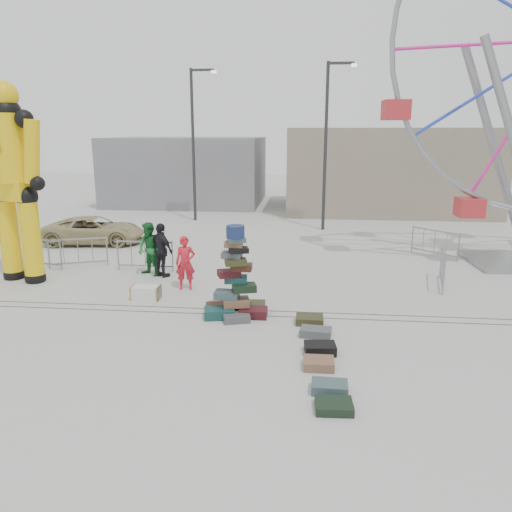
# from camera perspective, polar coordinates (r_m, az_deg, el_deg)

# --- Properties ---
(ground) EXTENTS (90.00, 90.00, 0.00)m
(ground) POSITION_cam_1_polar(r_m,az_deg,el_deg) (13.09, -4.14, -7.62)
(ground) COLOR #9E9E99
(ground) RESTS_ON ground
(track_line_near) EXTENTS (40.00, 0.04, 0.01)m
(track_line_near) POSITION_cam_1_polar(r_m,az_deg,el_deg) (13.64, -3.70, -6.68)
(track_line_near) COLOR #47443F
(track_line_near) RESTS_ON ground
(track_line_far) EXTENTS (40.00, 0.04, 0.01)m
(track_line_far) POSITION_cam_1_polar(r_m,az_deg,el_deg) (14.01, -3.43, -6.10)
(track_line_far) COLOR #47443F
(track_line_far) RESTS_ON ground
(building_right) EXTENTS (12.00, 8.00, 5.00)m
(building_right) POSITION_cam_1_polar(r_m,az_deg,el_deg) (32.42, 14.62, 9.54)
(building_right) COLOR gray
(building_right) RESTS_ON ground
(building_left) EXTENTS (10.00, 8.00, 4.40)m
(building_left) POSITION_cam_1_polar(r_m,az_deg,el_deg) (35.04, -7.75, 9.68)
(building_left) COLOR gray
(building_left) RESTS_ON ground
(lamp_post_right) EXTENTS (1.41, 0.25, 8.00)m
(lamp_post_right) POSITION_cam_1_polar(r_m,az_deg,el_deg) (24.99, 8.19, 13.16)
(lamp_post_right) COLOR #2D2D30
(lamp_post_right) RESTS_ON ground
(lamp_post_left) EXTENTS (1.41, 0.25, 8.00)m
(lamp_post_left) POSITION_cam_1_polar(r_m,az_deg,el_deg) (27.65, -7.03, 13.28)
(lamp_post_left) COLOR #2D2D30
(lamp_post_left) RESTS_ON ground
(suitcase_tower) EXTENTS (1.76, 1.55, 2.46)m
(suitcase_tower) POSITION_cam_1_polar(r_m,az_deg,el_deg) (13.40, -2.35, -3.94)
(suitcase_tower) COLOR #174543
(suitcase_tower) RESTS_ON ground
(crash_test_dummy) EXTENTS (2.59, 1.21, 6.54)m
(crash_test_dummy) POSITION_cam_1_polar(r_m,az_deg,el_deg) (17.78, -26.03, 8.21)
(crash_test_dummy) COLOR black
(crash_test_dummy) RESTS_ON ground
(steamer_trunk) EXTENTS (0.84, 0.50, 0.39)m
(steamer_trunk) POSITION_cam_1_polar(r_m,az_deg,el_deg) (15.13, -12.46, -4.11)
(steamer_trunk) COLOR silver
(steamer_trunk) RESTS_ON ground
(row_case_0) EXTENTS (0.70, 0.53, 0.19)m
(row_case_0) POSITION_cam_1_polar(r_m,az_deg,el_deg) (13.07, 6.14, -7.25)
(row_case_0) COLOR #36371B
(row_case_0) RESTS_ON ground
(row_case_1) EXTENTS (0.79, 0.54, 0.20)m
(row_case_1) POSITION_cam_1_polar(r_m,az_deg,el_deg) (12.31, 6.84, -8.64)
(row_case_1) COLOR #515458
(row_case_1) RESTS_ON ground
(row_case_2) EXTENTS (0.74, 0.55, 0.23)m
(row_case_2) POSITION_cam_1_polar(r_m,az_deg,el_deg) (11.43, 7.34, -10.43)
(row_case_2) COLOR black
(row_case_2) RESTS_ON ground
(row_case_3) EXTENTS (0.65, 0.52, 0.20)m
(row_case_3) POSITION_cam_1_polar(r_m,az_deg,el_deg) (10.78, 7.18, -12.10)
(row_case_3) COLOR brown
(row_case_3) RESTS_ON ground
(row_case_4) EXTENTS (0.70, 0.48, 0.20)m
(row_case_4) POSITION_cam_1_polar(r_m,az_deg,el_deg) (9.92, 8.40, -14.61)
(row_case_4) COLOR #40575C
(row_case_4) RESTS_ON ground
(row_case_5) EXTENTS (0.69, 0.56, 0.17)m
(row_case_5) POSITION_cam_1_polar(r_m,az_deg,el_deg) (9.37, 8.89, -16.58)
(row_case_5) COLOR black
(row_case_5) RESTS_ON ground
(barricade_dummy_a) EXTENTS (1.98, 0.52, 1.10)m
(barricade_dummy_a) POSITION_cam_1_polar(r_m,az_deg,el_deg) (19.67, -23.66, 0.32)
(barricade_dummy_a) COLOR gray
(barricade_dummy_a) RESTS_ON ground
(barricade_dummy_b) EXTENTS (1.90, 0.81, 1.10)m
(barricade_dummy_b) POSITION_cam_1_polar(r_m,az_deg,el_deg) (19.19, -19.66, 0.36)
(barricade_dummy_b) COLOR gray
(barricade_dummy_b) RESTS_ON ground
(barricade_dummy_c) EXTENTS (2.00, 0.13, 1.10)m
(barricade_dummy_c) POSITION_cam_1_polar(r_m,az_deg,el_deg) (18.07, -12.56, 0.04)
(barricade_dummy_c) COLOR gray
(barricade_dummy_c) RESTS_ON ground
(barricade_wheel_front) EXTENTS (0.50, 1.98, 1.10)m
(barricade_wheel_front) POSITION_cam_1_polar(r_m,az_deg,el_deg) (16.99, 20.52, -1.42)
(barricade_wheel_front) COLOR gray
(barricade_wheel_front) RESTS_ON ground
(barricade_wheel_back) EXTENTS (1.50, 1.47, 1.10)m
(barricade_wheel_back) POSITION_cam_1_polar(r_m,az_deg,el_deg) (20.81, 19.72, 1.39)
(barricade_wheel_back) COLOR gray
(barricade_wheel_back) RESTS_ON ground
(pedestrian_red) EXTENTS (0.68, 0.51, 1.70)m
(pedestrian_red) POSITION_cam_1_polar(r_m,az_deg,el_deg) (15.66, -8.07, -0.79)
(pedestrian_red) COLOR red
(pedestrian_red) RESTS_ON ground
(pedestrian_green) EXTENTS (1.13, 1.07, 1.85)m
(pedestrian_green) POSITION_cam_1_polar(r_m,az_deg,el_deg) (17.34, -12.07, 0.75)
(pedestrian_green) COLOR #19672B
(pedestrian_green) RESTS_ON ground
(pedestrian_black) EXTENTS (1.15, 1.00, 1.85)m
(pedestrian_black) POSITION_cam_1_polar(r_m,az_deg,el_deg) (17.10, -10.74, 0.64)
(pedestrian_black) COLOR black
(pedestrian_black) RESTS_ON ground
(parked_suv) EXTENTS (4.49, 2.44, 1.19)m
(parked_suv) POSITION_cam_1_polar(r_m,az_deg,el_deg) (23.05, -17.98, 2.82)
(parked_suv) COLOR tan
(parked_suv) RESTS_ON ground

